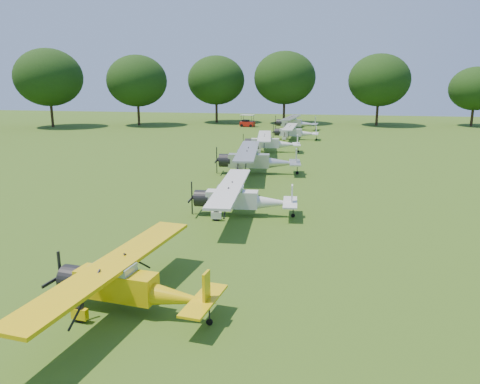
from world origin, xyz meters
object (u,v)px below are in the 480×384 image
object	(u,v)px
aircraft_4	(255,159)
golf_cart	(247,123)
aircraft_2	(128,282)
aircraft_3	(240,197)
aircraft_6	(294,131)
aircraft_7	(295,122)
aircraft_5	(270,142)

from	to	relation	value
aircraft_4	golf_cart	distance (m)	40.70
aircraft_2	golf_cart	distance (m)	65.56
aircraft_4	golf_cart	xyz separation A→B (m)	(-7.85, 39.93, -0.67)
aircraft_3	aircraft_4	world-z (taller)	aircraft_4
aircraft_3	aircraft_6	size ratio (longest dim) A/B	1.05
aircraft_7	aircraft_2	bearing A→B (deg)	-85.84
aircraft_7	aircraft_6	bearing A→B (deg)	-80.85
aircraft_4	aircraft_5	world-z (taller)	aircraft_4
aircraft_4	aircraft_7	world-z (taller)	aircraft_4
aircraft_6	golf_cart	size ratio (longest dim) A/B	3.79
aircraft_2	aircraft_6	xyz separation A→B (m)	(1.87, 49.32, -0.01)
aircraft_7	golf_cart	distance (m)	8.99
golf_cart	aircraft_2	bearing A→B (deg)	-74.64
aircraft_3	aircraft_6	bearing A→B (deg)	85.24
aircraft_6	golf_cart	distance (m)	18.34
aircraft_4	aircraft_7	bearing A→B (deg)	82.73
aircraft_5	aircraft_7	size ratio (longest dim) A/B	0.94
aircraft_5	aircraft_6	xyz separation A→B (m)	(1.80, 11.64, -0.06)
aircraft_5	aircraft_6	size ratio (longest dim) A/B	1.06
aircraft_4	aircraft_5	xyz separation A→B (m)	(-0.39, 12.46, -0.16)
aircraft_6	aircraft_3	bearing A→B (deg)	-90.66
aircraft_2	aircraft_3	bearing A→B (deg)	89.44
aircraft_2	aircraft_5	world-z (taller)	aircraft_5
aircraft_2	aircraft_7	world-z (taller)	aircraft_7
aircraft_3	golf_cart	distance (m)	53.41
aircraft_5	golf_cart	world-z (taller)	same
aircraft_3	aircraft_5	size ratio (longest dim) A/B	1.00
aircraft_2	aircraft_5	distance (m)	37.68
aircraft_6	aircraft_7	size ratio (longest dim) A/B	0.89
aircraft_6	aircraft_7	world-z (taller)	aircraft_7
aircraft_6	golf_cart	bearing A→B (deg)	120.10
aircraft_6	aircraft_2	bearing A→B (deg)	-92.39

